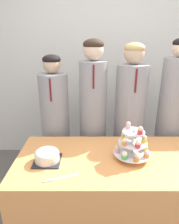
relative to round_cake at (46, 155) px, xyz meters
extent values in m
cube|color=silver|center=(0.60, 1.41, 0.56)|extent=(9.00, 0.06, 2.70)
cube|color=#EF9951|center=(0.60, 0.05, -0.42)|extent=(1.73, 0.75, 0.73)
cube|color=#232328|center=(0.00, 0.00, -0.05)|extent=(0.21, 0.21, 0.01)
cylinder|color=silver|center=(0.00, 0.00, -0.01)|extent=(0.19, 0.19, 0.06)
ellipsoid|color=silver|center=(0.00, 0.00, 0.02)|extent=(0.19, 0.19, 0.07)
cube|color=silver|center=(0.17, -0.19, -0.05)|extent=(0.17, 0.07, 0.00)
cube|color=#B2B2B7|center=(0.05, -0.23, -0.05)|extent=(0.08, 0.04, 0.01)
cylinder|color=silver|center=(0.68, 0.05, 0.06)|extent=(0.02, 0.02, 0.24)
cylinder|color=silver|center=(0.68, 0.05, -0.01)|extent=(0.30, 0.30, 0.01)
cylinder|color=silver|center=(0.68, 0.05, 0.09)|extent=(0.23, 0.23, 0.01)
cylinder|color=silver|center=(0.68, 0.05, 0.18)|extent=(0.18, 0.18, 0.01)
cylinder|color=orange|center=(0.69, -0.07, 0.01)|extent=(0.04, 0.04, 0.03)
sphere|color=beige|center=(0.69, -0.07, 0.04)|extent=(0.04, 0.04, 0.04)
cylinder|color=orange|center=(0.77, -0.02, 0.01)|extent=(0.04, 0.04, 0.03)
sphere|color=silver|center=(0.77, -0.02, 0.03)|extent=(0.04, 0.04, 0.04)
cylinder|color=yellow|center=(0.79, 0.09, 0.01)|extent=(0.04, 0.04, 0.03)
sphere|color=silver|center=(0.79, 0.09, 0.03)|extent=(0.04, 0.04, 0.04)
cylinder|color=orange|center=(0.70, 0.17, 0.01)|extent=(0.05, 0.05, 0.03)
sphere|color=silver|center=(0.70, 0.17, 0.04)|extent=(0.04, 0.04, 0.04)
cylinder|color=white|center=(0.61, 0.16, 0.01)|extent=(0.04, 0.04, 0.03)
sphere|color=#F4E5C6|center=(0.61, 0.16, 0.04)|extent=(0.03, 0.03, 0.03)
cylinder|color=pink|center=(0.55, 0.05, 0.01)|extent=(0.04, 0.04, 0.03)
sphere|color=beige|center=(0.55, 0.05, 0.04)|extent=(0.04, 0.04, 0.04)
cylinder|color=#4CB766|center=(0.60, -0.04, 0.01)|extent=(0.05, 0.05, 0.03)
sphere|color=white|center=(0.60, -0.04, 0.04)|extent=(0.05, 0.05, 0.05)
cylinder|color=yellow|center=(0.76, 0.05, 0.10)|extent=(0.04, 0.04, 0.03)
sphere|color=beige|center=(0.76, 0.05, 0.13)|extent=(0.04, 0.04, 0.04)
cylinder|color=#4CB766|center=(0.71, 0.13, 0.10)|extent=(0.04, 0.04, 0.03)
sphere|color=white|center=(0.71, 0.13, 0.13)|extent=(0.04, 0.04, 0.04)
cylinder|color=yellow|center=(0.61, 0.11, 0.10)|extent=(0.04, 0.04, 0.03)
sphere|color=silver|center=(0.61, 0.11, 0.13)|extent=(0.04, 0.04, 0.04)
cylinder|color=orange|center=(0.60, 0.00, 0.10)|extent=(0.04, 0.04, 0.03)
sphere|color=#F4E5C6|center=(0.60, 0.00, 0.13)|extent=(0.03, 0.03, 0.03)
cylinder|color=#E5333D|center=(0.70, -0.03, 0.10)|extent=(0.04, 0.04, 0.03)
sphere|color=#F4E5C6|center=(0.70, -0.03, 0.13)|extent=(0.04, 0.04, 0.04)
cylinder|color=pink|center=(0.64, 0.11, 0.20)|extent=(0.04, 0.04, 0.03)
sphere|color=beige|center=(0.64, 0.11, 0.22)|extent=(0.04, 0.04, 0.04)
cylinder|color=#E5333D|center=(0.71, 0.01, 0.20)|extent=(0.04, 0.04, 0.03)
sphere|color=beige|center=(0.71, 0.01, 0.23)|extent=(0.04, 0.04, 0.04)
cylinder|color=#939399|center=(-0.03, 0.63, -0.13)|extent=(0.30, 0.30, 1.32)
sphere|color=#D6AD89|center=(-0.03, 0.63, 0.62)|extent=(0.17, 0.17, 0.17)
ellipsoid|color=black|center=(-0.03, 0.63, 0.67)|extent=(0.18, 0.18, 0.10)
cube|color=maroon|center=(-0.03, 0.48, 0.40)|extent=(0.02, 0.01, 0.22)
cylinder|color=#939399|center=(0.37, 0.63, -0.07)|extent=(0.28, 0.28, 1.44)
sphere|color=beige|center=(0.37, 0.63, 0.75)|extent=(0.19, 0.19, 0.19)
ellipsoid|color=#332319|center=(0.37, 0.63, 0.81)|extent=(0.20, 0.20, 0.11)
cube|color=maroon|center=(0.37, 0.49, 0.52)|extent=(0.02, 0.01, 0.22)
cylinder|color=#939399|center=(0.76, 0.63, -0.08)|extent=(0.32, 0.32, 1.41)
sphere|color=#D6AD89|center=(0.76, 0.63, 0.72)|extent=(0.19, 0.19, 0.19)
ellipsoid|color=tan|center=(0.76, 0.63, 0.77)|extent=(0.20, 0.20, 0.11)
cube|color=maroon|center=(0.76, 0.47, 0.49)|extent=(0.02, 0.01, 0.22)
cylinder|color=#939399|center=(1.20, 0.63, -0.05)|extent=(0.29, 0.29, 1.48)
camera|label=1|loc=(0.33, -1.34, 0.86)|focal=32.00mm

